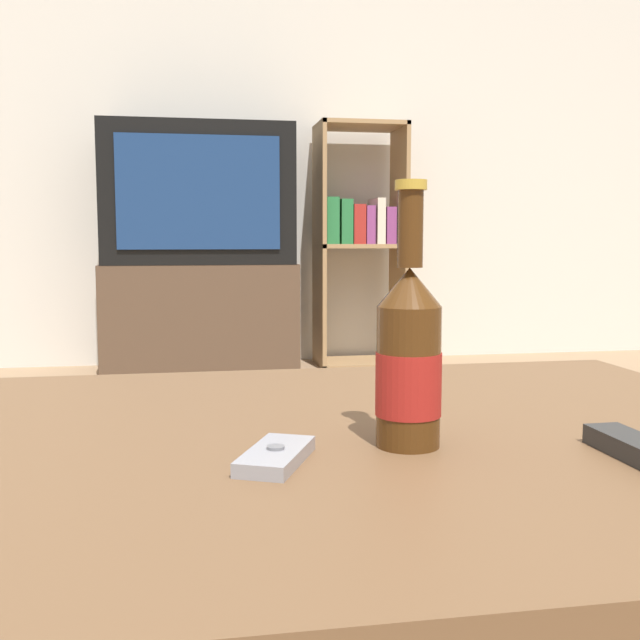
# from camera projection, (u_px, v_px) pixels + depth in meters

# --- Properties ---
(back_wall) EXTENTS (8.00, 0.05, 2.60)m
(back_wall) POSITION_uv_depth(u_px,v_px,m) (222.00, 102.00, 3.70)
(back_wall) COLOR beige
(back_wall) RESTS_ON ground_plane
(coffee_table) EXTENTS (1.06, 0.82, 0.41)m
(coffee_table) POSITION_uv_depth(u_px,v_px,m) (358.00, 480.00, 0.84)
(coffee_table) COLOR brown
(coffee_table) RESTS_ON ground_plane
(tv_stand) EXTENTS (0.89, 0.40, 0.51)m
(tv_stand) POSITION_uv_depth(u_px,v_px,m) (200.00, 318.00, 3.52)
(tv_stand) COLOR #4C3828
(tv_stand) RESTS_ON ground_plane
(television) EXTENTS (0.86, 0.42, 0.63)m
(television) POSITION_uv_depth(u_px,v_px,m) (198.00, 195.00, 3.45)
(television) COLOR black
(television) RESTS_ON tv_stand
(bookshelf) EXTENTS (0.42, 0.30, 1.18)m
(bookshelf) POSITION_uv_depth(u_px,v_px,m) (358.00, 237.00, 3.67)
(bookshelf) COLOR #99754C
(bookshelf) RESTS_ON ground_plane
(beer_bottle) EXTENTS (0.07, 0.07, 0.27)m
(beer_bottle) POSITION_uv_depth(u_px,v_px,m) (409.00, 357.00, 0.77)
(beer_bottle) COLOR #47280F
(beer_bottle) RESTS_ON coffee_table
(cell_phone) EXTENTS (0.09, 0.12, 0.02)m
(cell_phone) POSITION_uv_depth(u_px,v_px,m) (276.00, 456.00, 0.72)
(cell_phone) COLOR gray
(cell_phone) RESTS_ON coffee_table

